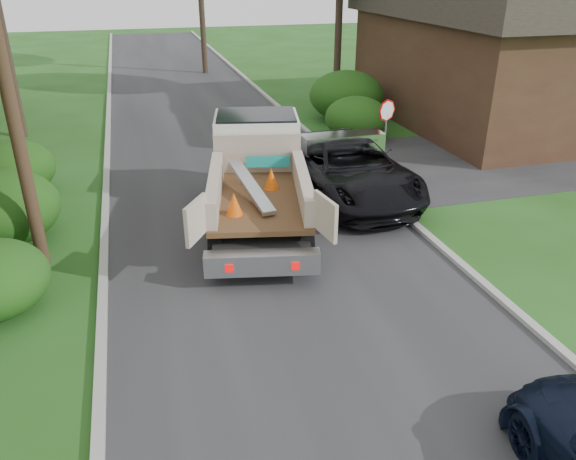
% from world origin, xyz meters
% --- Properties ---
extents(ground, '(120.00, 120.00, 0.00)m').
position_xyz_m(ground, '(0.00, 0.00, 0.00)').
color(ground, '#214B15').
rests_on(ground, ground).
extents(road, '(8.00, 90.00, 0.02)m').
position_xyz_m(road, '(0.00, 10.00, 0.00)').
color(road, '#28282B').
rests_on(road, ground).
extents(side_street, '(16.00, 7.00, 0.02)m').
position_xyz_m(side_street, '(12.00, 9.00, 0.01)').
color(side_street, '#28282B').
rests_on(side_street, ground).
extents(curb_left, '(0.20, 90.00, 0.12)m').
position_xyz_m(curb_left, '(-4.10, 10.00, 0.06)').
color(curb_left, '#9E9E99').
rests_on(curb_left, ground).
extents(curb_right, '(0.20, 90.00, 0.12)m').
position_xyz_m(curb_right, '(4.10, 10.00, 0.06)').
color(curb_right, '#9E9E99').
rests_on(curb_right, ground).
extents(stop_sign, '(0.71, 0.32, 2.48)m').
position_xyz_m(stop_sign, '(5.20, 9.00, 1.78)').
color(stop_sign, slate).
rests_on(stop_sign, ground).
extents(house_right, '(9.72, 12.96, 6.20)m').
position_xyz_m(house_right, '(13.00, 14.00, 3.16)').
color(house_right, '#3D2419').
rests_on(house_right, ground).
extents(hedge_left_b, '(2.86, 2.86, 1.87)m').
position_xyz_m(hedge_left_b, '(-6.50, 6.50, 0.94)').
color(hedge_left_b, '#154710').
rests_on(hedge_left_b, ground).
extents(hedge_left_c, '(2.60, 2.60, 1.70)m').
position_xyz_m(hedge_left_c, '(-6.80, 10.00, 0.85)').
color(hedge_left_c, '#154710').
rests_on(hedge_left_c, ground).
extents(hedge_right_a, '(2.60, 2.60, 1.70)m').
position_xyz_m(hedge_right_a, '(5.80, 13.00, 0.85)').
color(hedge_right_a, '#154710').
rests_on(hedge_right_a, ground).
extents(hedge_right_b, '(3.38, 3.38, 2.21)m').
position_xyz_m(hedge_right_b, '(6.50, 16.00, 1.10)').
color(hedge_right_b, '#154710').
rests_on(hedge_right_b, ground).
extents(flatbed_truck, '(4.14, 7.20, 2.57)m').
position_xyz_m(flatbed_truck, '(0.20, 6.61, 1.40)').
color(flatbed_truck, black).
rests_on(flatbed_truck, ground).
extents(black_pickup, '(3.15, 6.53, 1.79)m').
position_xyz_m(black_pickup, '(3.11, 7.16, 0.90)').
color(black_pickup, black).
rests_on(black_pickup, ground).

